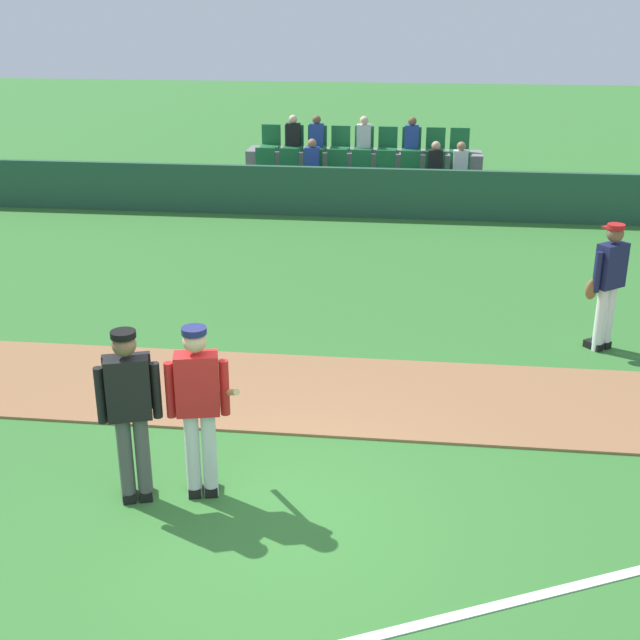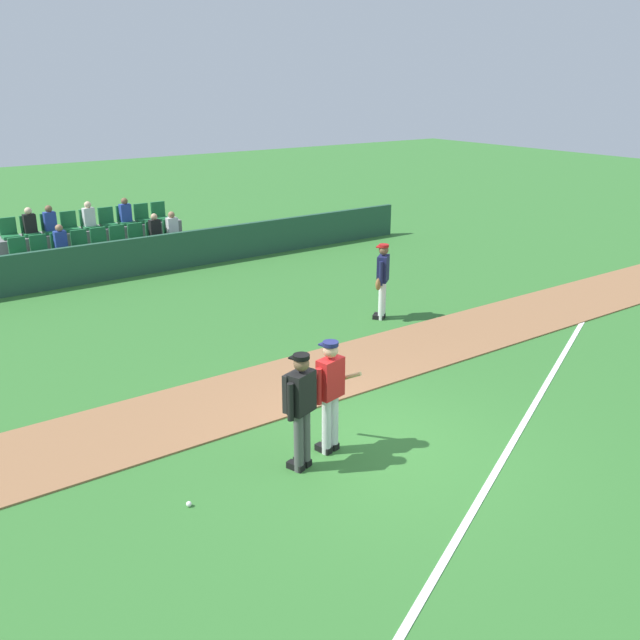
{
  "view_description": "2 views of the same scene",
  "coord_description": "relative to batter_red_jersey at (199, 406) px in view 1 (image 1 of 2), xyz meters",
  "views": [
    {
      "loc": [
        1.33,
        -6.51,
        4.59
      ],
      "look_at": [
        0.24,
        2.59,
        1.0
      ],
      "focal_mm": 47.43,
      "sensor_mm": 36.0,
      "label": 1
    },
    {
      "loc": [
        -6.01,
        -6.97,
        5.3
      ],
      "look_at": [
        0.75,
        2.57,
        1.16
      ],
      "focal_mm": 38.63,
      "sensor_mm": 36.0,
      "label": 2
    }
  ],
  "objects": [
    {
      "name": "foul_line_chalk",
      "position": [
        3.63,
        -0.85,
        -0.96
      ],
      "size": [
        10.86,
        5.28,
        0.01
      ],
      "primitive_type": "cube",
      "rotation": [
        0.0,
        0.0,
        0.45
      ],
      "color": "white",
      "rests_on": "ground"
    },
    {
      "name": "infield_dirt_path",
      "position": [
        0.63,
        2.32,
        -0.95
      ],
      "size": [
        28.0,
        2.13,
        0.03
      ],
      "primitive_type": "cube",
      "color": "#936642",
      "rests_on": "ground"
    },
    {
      "name": "ground_plane",
      "position": [
        0.63,
        -0.35,
        -0.97
      ],
      "size": [
        80.0,
        80.0,
        0.0
      ],
      "primitive_type": "plane",
      "color": "#33702D"
    },
    {
      "name": "stadium_bleachers",
      "position": [
        0.64,
        12.45,
        -0.45
      ],
      "size": [
        5.55,
        2.1,
        1.9
      ],
      "color": "slate",
      "rests_on": "ground"
    },
    {
      "name": "umpire_home_plate",
      "position": [
        -0.62,
        -0.14,
        0.03
      ],
      "size": [
        0.56,
        0.4,
        1.76
      ],
      "color": "#4C4C4C",
      "rests_on": "ground"
    },
    {
      "name": "batter_red_jersey",
      "position": [
        0.0,
        0.0,
        0.0
      ],
      "size": [
        0.73,
        0.72,
        1.76
      ],
      "color": "silver",
      "rests_on": "ground"
    },
    {
      "name": "dugout_fence",
      "position": [
        0.63,
        11.0,
        -0.44
      ],
      "size": [
        20.0,
        0.16,
        1.06
      ],
      "primitive_type": "cube",
      "color": "#234C38",
      "rests_on": "ground"
    },
    {
      "name": "runner_navy_jersey",
      "position": [
        4.5,
        4.15,
        -0.01
      ],
      "size": [
        0.6,
        0.47,
        1.76
      ],
      "color": "white",
      "rests_on": "ground"
    }
  ]
}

